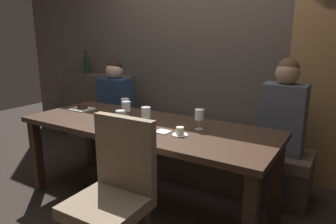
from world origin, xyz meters
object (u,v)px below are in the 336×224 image
Objects in this scene: banquette_bench at (184,154)px; wine_glass_far_left at (126,107)px; diner_bearded at (284,109)px; wine_glass_near_left at (200,115)px; wine_glass_far_right at (146,113)px; espresso_cup at (180,132)px; chair_near_side at (115,186)px; fork_on_table at (75,107)px; wine_bottle_dark_red at (86,65)px; wine_glass_center_front at (121,117)px; wine_glass_end_left at (125,104)px; diner_redhead at (115,93)px; dining_table at (146,134)px; dessert_plate at (82,108)px.

wine_glass_far_left reaches higher than banquette_bench.
diner_bearded reaches higher than wine_glass_near_left.
wine_glass_far_right reaches higher than espresso_cup.
banquette_bench is 2.55× the size of chair_near_side.
fork_on_table is at bearing 146.91° from chair_near_side.
banquette_bench is 7.67× the size of wine_bottle_dark_red.
diner_bearded is 1.41m from wine_glass_center_front.
banquette_bench is at bearing -10.30° from wine_bottle_dark_red.
wine_glass_center_front is (-0.50, -0.36, -0.00)m from wine_glass_near_left.
banquette_bench is 15.24× the size of wine_glass_near_left.
wine_glass_end_left is (-1.28, -0.60, 0.01)m from diner_bearded.
banquette_bench is 1.11m from diner_redhead.
chair_near_side is 5.98× the size of wine_glass_far_right.
wine_glass_near_left is (0.17, 0.82, 0.30)m from chair_near_side.
wine_glass_far_right reaches higher than fork_on_table.
dining_table is 18.33× the size of espresso_cup.
wine_glass_far_right is at bearing -8.97° from dessert_plate.
wine_glass_center_front is at bearing -116.80° from wine_glass_far_right.
wine_bottle_dark_red reaches higher than dining_table.
espresso_cup reaches higher than fork_on_table.
diner_redhead is at bearing 148.69° from espresso_cup.
wine_glass_near_left is at bearing 22.50° from wine_glass_far_right.
wine_glass_near_left is 1.00× the size of wine_glass_far_right.
wine_glass_far_left is at bearing -5.13° from dessert_plate.
banquette_bench is at bearing 61.95° from wine_glass_end_left.
dining_table is at bearing 130.41° from wine_glass_far_right.
diner_bearded is at bearing 36.54° from dining_table.
wine_glass_far_right is at bearing -157.50° from wine_glass_near_left.
wine_glass_end_left is 1.00× the size of wine_glass_center_front.
wine_glass_center_front reaches higher than dessert_plate.
dessert_plate is (-1.12, 0.80, 0.20)m from chair_near_side.
dining_table is 13.41× the size of wine_glass_far_left.
chair_near_side is 2.71m from wine_bottle_dark_red.
dessert_plate is (-0.89, 0.14, -0.10)m from wine_glass_far_right.
wine_glass_end_left is 0.13m from wine_glass_far_left.
dessert_plate reaches higher than dining_table.
wine_glass_far_right reaches higher than dining_table.
diner_bearded is 6.94× the size of espresso_cup.
wine_bottle_dark_red is (-1.73, 0.31, 0.84)m from banquette_bench.
fork_on_table is at bearing 158.69° from wine_glass_center_front.
banquette_bench is (0.00, 0.70, -0.42)m from dining_table.
wine_glass_far_right is (0.06, -0.06, 0.20)m from dining_table.
wine_bottle_dark_red reaches higher than fork_on_table.
wine_bottle_dark_red reaches higher than dessert_plate.
wine_glass_far_right is 0.96× the size of fork_on_table.
diner_bearded is 1.92m from dessert_plate.
diner_bearded is at bearing 25.13° from wine_glass_end_left.
espresso_cup reaches higher than dessert_plate.
diner_bearded is 5.08× the size of wine_glass_end_left.
chair_near_side reaches higher than wine_glass_near_left.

